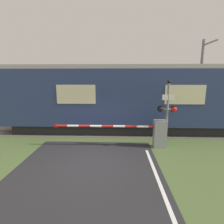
{
  "coord_description": "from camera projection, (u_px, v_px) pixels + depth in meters",
  "views": [
    {
      "loc": [
        1.14,
        -6.82,
        3.37
      ],
      "look_at": [
        0.83,
        2.08,
        1.65
      ],
      "focal_mm": 28.0,
      "sensor_mm": 36.0,
      "label": 1
    }
  ],
  "objects": [
    {
      "name": "ground_plane",
      "position": [
        91.0,
        159.0,
        7.37
      ],
      "size": [
        80.0,
        80.0,
        0.0
      ],
      "primitive_type": "plane",
      "color": "#4C6033"
    },
    {
      "name": "crossing_barrier",
      "position": [
        152.0,
        133.0,
        8.59
      ],
      "size": [
        5.56,
        0.44,
        1.37
      ],
      "color": "gray",
      "rests_on": "ground_plane"
    },
    {
      "name": "catenary_pole",
      "position": [
        200.0,
        81.0,
        12.87
      ],
      "size": [
        0.2,
        1.9,
        6.09
      ],
      "color": "slate",
      "rests_on": "ground_plane"
    },
    {
      "name": "signal_post",
      "position": [
        167.0,
        110.0,
        8.25
      ],
      "size": [
        0.92,
        0.26,
        3.32
      ],
      "color": "gray",
      "rests_on": "ground_plane"
    },
    {
      "name": "train",
      "position": [
        175.0,
        98.0,
        11.09
      ],
      "size": [
        21.79,
        3.13,
        4.13
      ],
      "color": "black",
      "rests_on": "ground_plane"
    },
    {
      "name": "track_bed",
      "position": [
        101.0,
        129.0,
        11.66
      ],
      "size": [
        36.0,
        3.2,
        0.13
      ],
      "color": "slate",
      "rests_on": "ground_plane"
    }
  ]
}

